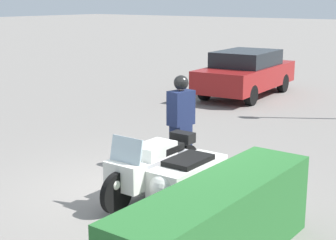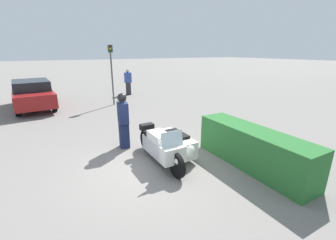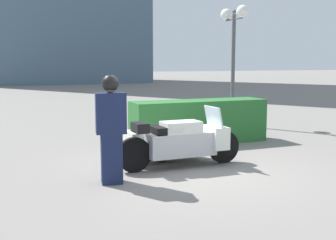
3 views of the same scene
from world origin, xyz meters
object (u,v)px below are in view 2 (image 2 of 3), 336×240
object	(u,v)px
police_motorcycle	(169,145)
pedestrian_bystander	(128,82)
officer_rider	(123,119)
hedge_bush_curbside	(252,148)
parked_car_background	(33,94)
traffic_light_far	(111,66)

from	to	relation	value
police_motorcycle	pedestrian_bystander	xyz separation A→B (m)	(-10.42, 2.44, 0.45)
officer_rider	pedestrian_bystander	size ratio (longest dim) A/B	1.00
officer_rider	pedestrian_bystander	world-z (taller)	pedestrian_bystander
hedge_bush_curbside	police_motorcycle	bearing A→B (deg)	-127.86
parked_car_background	pedestrian_bystander	bearing A→B (deg)	-82.19
hedge_bush_curbside	pedestrian_bystander	world-z (taller)	pedestrian_bystander
pedestrian_bystander	parked_car_background	bearing A→B (deg)	-59.73
officer_rider	parked_car_background	size ratio (longest dim) A/B	0.39
police_motorcycle	parked_car_background	xyz separation A→B (m)	(-9.12, -3.53, 0.34)
officer_rider	parked_car_background	world-z (taller)	officer_rider
pedestrian_bystander	officer_rider	bearing A→B (deg)	-2.37
officer_rider	parked_car_background	xyz separation A→B (m)	(-7.58, -2.68, -0.15)
parked_car_background	pedestrian_bystander	size ratio (longest dim) A/B	2.56
parked_car_background	pedestrian_bystander	distance (m)	6.11
hedge_bush_curbside	traffic_light_far	world-z (taller)	traffic_light_far
traffic_light_far	parked_car_background	bearing A→B (deg)	-98.39
traffic_light_far	pedestrian_bystander	xyz separation A→B (m)	(-2.66, 1.85, -1.31)
hedge_bush_curbside	parked_car_background	world-z (taller)	parked_car_background
pedestrian_bystander	hedge_bush_curbside	bearing A→B (deg)	14.88
officer_rider	traffic_light_far	distance (m)	6.50
police_motorcycle	parked_car_background	world-z (taller)	parked_car_background
police_motorcycle	parked_car_background	bearing A→B (deg)	-159.50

